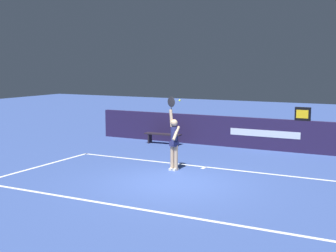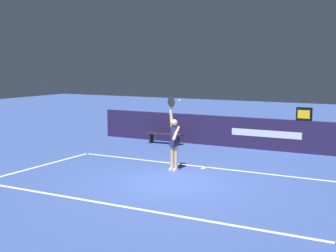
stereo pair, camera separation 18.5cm
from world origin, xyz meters
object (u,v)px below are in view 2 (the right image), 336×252
courtside_bench_near (164,136)px  speed_display (304,114)px  tennis_player (174,140)px  tennis_ball (180,100)px

courtside_bench_near → speed_display: bearing=7.2°
tennis_player → courtside_bench_near: size_ratio=1.45×
tennis_ball → courtside_bench_near: size_ratio=0.04×
tennis_player → courtside_bench_near: bearing=122.5°
tennis_player → tennis_ball: size_ratio=36.65×
speed_display → tennis_player: 5.90m
tennis_player → courtside_bench_near: tennis_player is taller
courtside_bench_near → tennis_player: bearing=-57.5°
speed_display → tennis_ball: size_ratio=8.90×
speed_display → tennis_ball: bearing=-119.7°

